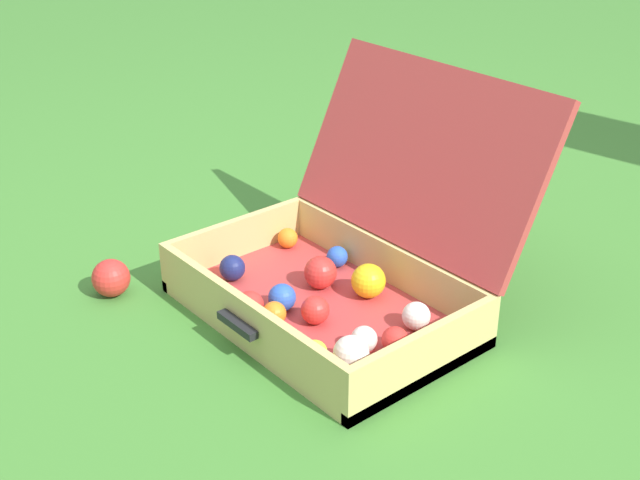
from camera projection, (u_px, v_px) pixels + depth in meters
name	position (u px, v px, depth m)	size (l,w,h in m)	color
ground_plane	(316.00, 345.00, 1.68)	(16.00, 16.00, 0.00)	#3D7A2D
open_suitcase	(349.00, 262.00, 1.77)	(0.62, 0.59, 0.47)	#B23838
stray_ball_on_grass	(111.00, 278.00, 1.84)	(0.08, 0.08, 0.08)	red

